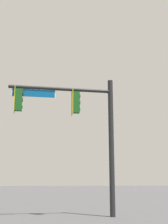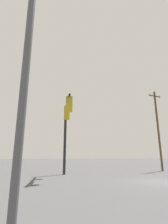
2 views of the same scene
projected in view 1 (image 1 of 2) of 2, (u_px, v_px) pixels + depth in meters
The scene contains 1 object.
signal_pole_near at pixel (80, 120), 15.72m from camera, with size 5.31×1.10×6.87m.
Camera 1 is at (-0.89, 9.15, 1.57)m, focal length 50.00 mm.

